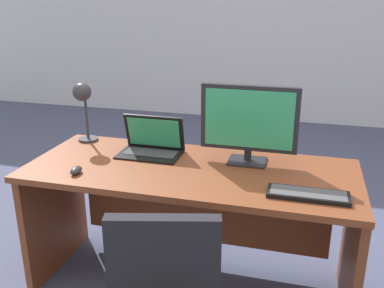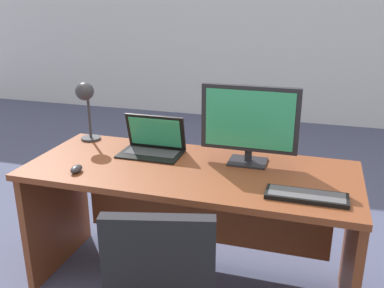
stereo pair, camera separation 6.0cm
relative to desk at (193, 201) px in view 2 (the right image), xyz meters
The scene contains 8 objects.
ground 1.54m from the desk, 90.00° to the left, with size 12.00×12.00×0.00m, color #474C6B.
back_wall 3.73m from the desk, 90.00° to the left, with size 10.00×0.10×2.80m, color silver.
desk is the anchor object (origin of this frame).
monitor 0.54m from the desk, 20.87° to the left, with size 0.51×0.16×0.42m.
laptop 0.41m from the desk, 156.53° to the left, with size 0.35×0.23×0.21m.
keyboard 0.68m from the desk, 21.75° to the right, with size 0.36×0.13×0.02m.
mouse 0.64m from the desk, 152.73° to the right, with size 0.05×0.08×0.04m.
desk_lamp 0.89m from the desk, 165.31° to the left, with size 0.12×0.14×0.37m.
Camera 2 is at (0.61, -1.97, 1.58)m, focal length 40.08 mm.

